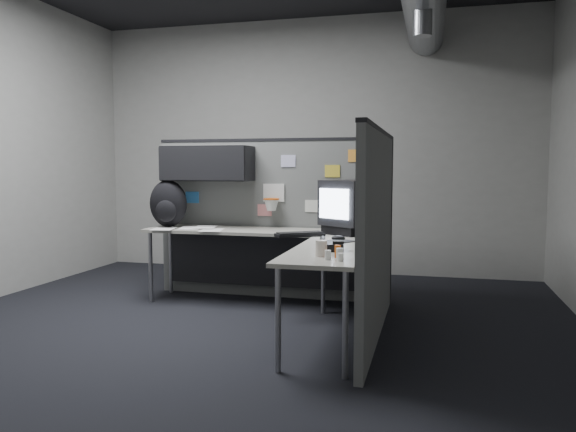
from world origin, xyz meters
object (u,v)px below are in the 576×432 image
(keyboard, at_px, (300,234))
(phone, at_px, (330,245))
(desk, at_px, (278,246))
(monitor, at_px, (351,206))
(backpack, at_px, (168,204))

(keyboard, xyz_separation_m, phone, (0.41, -0.75, 0.02))
(desk, relative_size, phone, 10.01)
(monitor, distance_m, keyboard, 0.56)
(keyboard, height_order, backpack, backpack)
(keyboard, bearing_deg, desk, 162.62)
(phone, relative_size, backpack, 0.48)
(desk, height_order, phone, phone)
(desk, xyz_separation_m, backpack, (-1.23, 0.28, 0.35))
(phone, bearing_deg, desk, 125.87)
(monitor, height_order, keyboard, monitor)
(phone, bearing_deg, keyboard, 118.23)
(desk, bearing_deg, backpack, 167.33)
(desk, height_order, monitor, monitor)
(keyboard, relative_size, backpack, 0.92)
(monitor, relative_size, backpack, 1.24)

